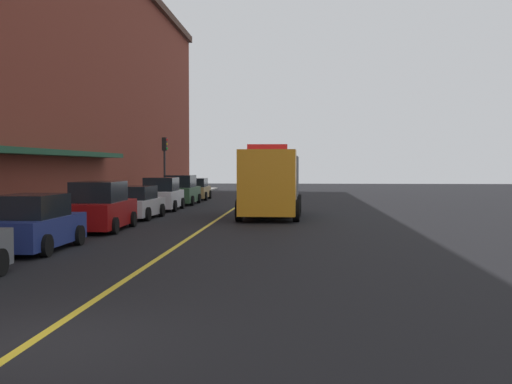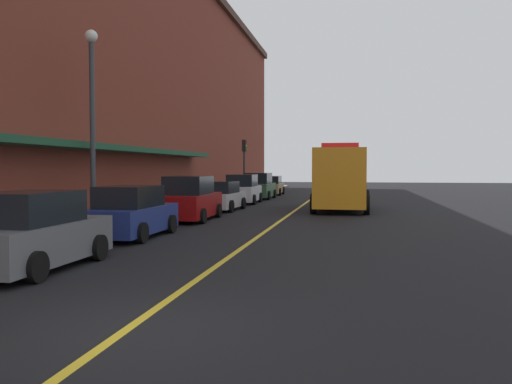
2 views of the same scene
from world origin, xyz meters
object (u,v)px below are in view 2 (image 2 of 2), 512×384
(utility_truck, at_px, (342,179))
(traffic_light_near, at_px, (244,157))
(parked_car_0, at_px, (33,233))
(street_lamp_left, at_px, (92,107))
(parked_car_4, at_px, (243,190))
(parked_car_5, at_px, (259,187))
(parked_car_6, at_px, (271,186))
(parking_meter_1, at_px, (253,182))
(parked_car_3, at_px, (221,197))
(parked_car_2, at_px, (190,200))
(parked_car_1, at_px, (132,213))

(utility_truck, bearing_deg, traffic_light_near, -144.91)
(parked_car_0, relative_size, utility_truck, 0.57)
(utility_truck, relative_size, street_lamp_left, 1.10)
(parked_car_4, relative_size, parked_car_5, 0.96)
(parked_car_0, xyz_separation_m, parked_car_6, (0.01, 34.52, -0.06))
(parking_meter_1, bearing_deg, parked_car_3, -85.24)
(parked_car_2, xyz_separation_m, traffic_light_near, (-1.38, 18.52, 2.27))
(parked_car_3, bearing_deg, parking_meter_1, 6.75)
(parked_car_1, height_order, traffic_light_near, traffic_light_near)
(parked_car_4, bearing_deg, parked_car_3, 179.13)
(parked_car_4, height_order, parked_car_5, parked_car_5)
(parked_car_1, relative_size, parked_car_6, 0.96)
(parked_car_5, distance_m, street_lamp_left, 22.03)
(parked_car_3, relative_size, traffic_light_near, 0.99)
(parked_car_2, bearing_deg, street_lamp_left, 155.53)
(parking_meter_1, relative_size, street_lamp_left, 0.19)
(street_lamp_left, bearing_deg, parked_car_6, 85.73)
(parked_car_6, bearing_deg, traffic_light_near, 160.53)
(street_lamp_left, bearing_deg, parking_meter_1, 88.75)
(parked_car_0, bearing_deg, parked_car_1, 1.16)
(parked_car_3, distance_m, utility_truck, 6.63)
(parked_car_0, height_order, parked_car_1, parked_car_0)
(utility_truck, xyz_separation_m, street_lamp_left, (-8.42, -11.88, 2.74))
(parked_car_1, distance_m, traffic_light_near, 24.65)
(parked_car_1, xyz_separation_m, parked_car_2, (0.13, 5.98, 0.10))
(street_lamp_left, height_order, traffic_light_near, street_lamp_left)
(street_lamp_left, distance_m, traffic_light_near, 23.40)
(parked_car_1, height_order, utility_truck, utility_truck)
(parked_car_4, xyz_separation_m, parked_car_6, (0.07, 11.37, -0.11))
(parked_car_1, height_order, parked_car_3, parked_car_1)
(parked_car_5, bearing_deg, parked_car_0, -179.85)
(parked_car_1, xyz_separation_m, parked_car_4, (0.08, 17.43, 0.07))
(utility_truck, bearing_deg, parked_car_3, -75.92)
(parked_car_2, distance_m, parking_meter_1, 22.61)
(parking_meter_1, bearing_deg, parked_car_0, -87.57)
(parked_car_2, relative_size, utility_truck, 0.62)
(parked_car_3, xyz_separation_m, street_lamp_left, (-2.02, -10.40, 3.66))
(parked_car_5, relative_size, utility_truck, 0.58)
(parked_car_3, bearing_deg, parked_car_6, 1.81)
(parked_car_0, relative_size, parked_car_3, 1.01)
(parked_car_5, relative_size, parked_car_6, 0.99)
(parked_car_1, distance_m, parked_car_5, 22.79)
(parking_meter_1, xyz_separation_m, street_lamp_left, (-0.60, -27.39, 3.34))
(parked_car_0, bearing_deg, traffic_light_near, 2.44)
(parked_car_1, height_order, parked_car_6, parked_car_1)
(parked_car_4, bearing_deg, parking_meter_1, 6.15)
(parked_car_1, height_order, parked_car_2, parked_car_2)
(parked_car_4, relative_size, parked_car_6, 0.95)
(parked_car_2, height_order, utility_truck, utility_truck)
(parked_car_4, bearing_deg, utility_truck, -125.47)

